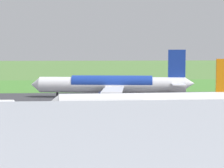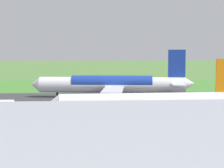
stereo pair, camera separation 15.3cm
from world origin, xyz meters
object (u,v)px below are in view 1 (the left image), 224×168
object	(u,v)px
airliner_main	(113,84)
traffic_cone_orange	(129,86)
service_car_followme	(127,106)
no_stopping_sign	(142,84)
airliner_parked_mid	(151,102)

from	to	relation	value
airliner_main	traffic_cone_orange	distance (m)	39.40
service_car_followme	traffic_cone_orange	distance (m)	65.33
airliner_main	no_stopping_sign	distance (m)	36.38
airliner_main	traffic_cone_orange	size ratio (longest dim) A/B	98.38
service_car_followme	no_stopping_sign	size ratio (longest dim) A/B	1.72
airliner_parked_mid	traffic_cone_orange	xyz separation A→B (m)	(-3.86, -80.11, -3.51)
airliner_parked_mid	service_car_followme	bearing A→B (deg)	-75.95
airliner_parked_mid	no_stopping_sign	bearing A→B (deg)	-96.50
service_car_followme	traffic_cone_orange	world-z (taller)	service_car_followme
airliner_main	service_car_followme	distance (m)	27.16
airliner_parked_mid	traffic_cone_orange	size ratio (longest dim) A/B	86.22
service_car_followme	traffic_cone_orange	bearing A→B (deg)	-96.75
airliner_main	traffic_cone_orange	xyz separation A→B (m)	(-9.55, -38.01, -4.08)
no_stopping_sign	traffic_cone_orange	size ratio (longest dim) A/B	4.79
traffic_cone_orange	no_stopping_sign	bearing A→B (deg)	135.43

